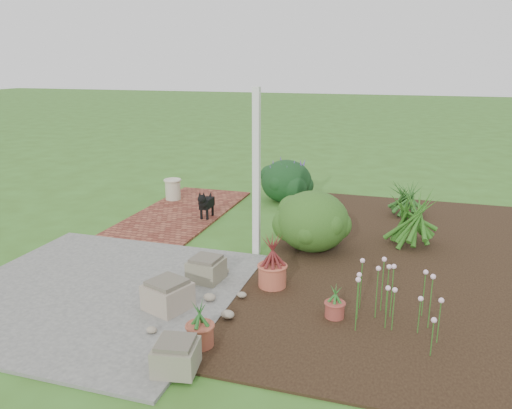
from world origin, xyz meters
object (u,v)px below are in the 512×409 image
(cream_ceramic_urn, at_px, (173,190))
(evergreen_shrub, at_px, (313,220))
(black_dog, at_px, (206,203))
(stone_trough_near, at_px, (176,357))

(cream_ceramic_urn, bearing_deg, evergreen_shrub, -30.06)
(black_dog, distance_m, evergreen_shrub, 2.38)
(stone_trough_near, height_order, black_dog, black_dog)
(evergreen_shrub, bearing_deg, cream_ceramic_urn, 149.94)
(black_dog, bearing_deg, stone_trough_near, -71.55)
(stone_trough_near, height_order, evergreen_shrub, evergreen_shrub)
(stone_trough_near, bearing_deg, black_dog, 109.44)
(stone_trough_near, bearing_deg, evergreen_shrub, 80.41)
(evergreen_shrub, bearing_deg, black_dog, 156.72)
(stone_trough_near, height_order, cream_ceramic_urn, cream_ceramic_urn)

